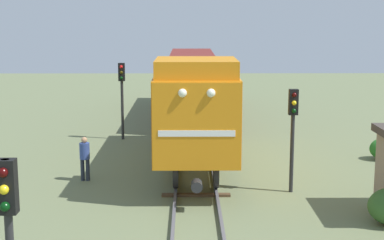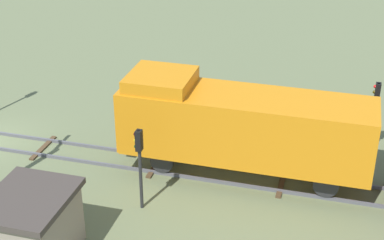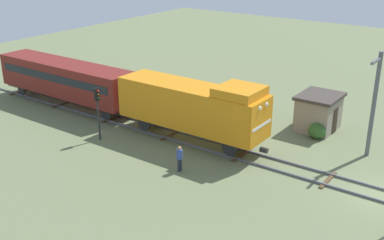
# 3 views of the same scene
# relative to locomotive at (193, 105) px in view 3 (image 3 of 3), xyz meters

# --- Properties ---
(ground_plane) EXTENTS (107.72, 107.72, 0.00)m
(ground_plane) POSITION_rel_locomotive_xyz_m (0.00, -12.97, -2.77)
(ground_plane) COLOR #66704C
(railway_track) EXTENTS (2.40, 71.82, 0.16)m
(railway_track) POSITION_rel_locomotive_xyz_m (0.00, -12.97, -2.70)
(railway_track) COLOR #595960
(railway_track) RESTS_ON ground
(locomotive) EXTENTS (2.90, 11.60, 4.60)m
(locomotive) POSITION_rel_locomotive_xyz_m (0.00, 0.00, 0.00)
(locomotive) COLOR orange
(locomotive) RESTS_ON railway_track
(passenger_car_leading) EXTENTS (2.84, 14.00, 3.66)m
(passenger_car_leading) POSITION_rel_locomotive_xyz_m (0.00, 13.34, -0.25)
(passenger_car_leading) COLOR maroon
(passenger_car_leading) RESTS_ON railway_track
(traffic_signal_mid) EXTENTS (0.32, 0.34, 3.70)m
(traffic_signal_mid) POSITION_rel_locomotive_xyz_m (3.40, -3.50, -0.19)
(traffic_signal_mid) COLOR #262628
(traffic_signal_mid) RESTS_ON ground
(traffic_signal_far) EXTENTS (0.32, 0.34, 3.89)m
(traffic_signal_far) POSITION_rel_locomotive_xyz_m (-3.60, 5.69, -0.06)
(traffic_signal_far) COLOR #262628
(traffic_signal_far) RESTS_ON ground
(worker_by_signal) EXTENTS (0.38, 0.38, 1.70)m
(worker_by_signal) POSITION_rel_locomotive_xyz_m (-4.20, -1.97, -1.78)
(worker_by_signal) COLOR #262B38
(worker_by_signal) RESTS_ON ground
(catenary_mast) EXTENTS (1.94, 0.28, 7.08)m
(catenary_mast) POSITION_rel_locomotive_xyz_m (4.93, -10.75, 1.01)
(catenary_mast) COLOR #595960
(catenary_mast) RESTS_ON ground
(relay_hut) EXTENTS (3.50, 2.90, 2.74)m
(relay_hut) POSITION_rel_locomotive_xyz_m (7.50, -6.23, -1.38)
(relay_hut) COLOR gray
(relay_hut) RESTS_ON ground
(bush_near) EXTENTS (1.33, 1.09, 0.97)m
(bush_near) POSITION_rel_locomotive_xyz_m (8.33, 1.27, -2.29)
(bush_near) COLOR #246A26
(bush_near) RESTS_ON ground
(bush_mid) EXTENTS (1.58, 1.29, 1.15)m
(bush_mid) POSITION_rel_locomotive_xyz_m (5.90, -6.89, -2.20)
(bush_mid) COLOR #335B26
(bush_mid) RESTS_ON ground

